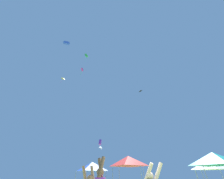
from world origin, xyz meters
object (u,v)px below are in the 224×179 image
kite_yellow_delta (63,79)px  canopy_tent_white (209,165)px  canopy_tent_blue (92,166)px  canopy_tent_red (128,161)px  canopy_tent_teal (214,159)px  kite_purple_box (100,142)px  kite_green_box (86,56)px  kite_white_diamond (101,148)px  kite_magenta_box (82,70)px  kite_blue_box (66,43)px  kite_black_diamond (140,91)px

kite_yellow_delta → canopy_tent_white: bearing=11.3°
canopy_tent_blue → canopy_tent_red: (3.77, 2.24, 0.65)m
canopy_tent_teal → kite_purple_box: (-15.93, 14.73, 5.15)m
canopy_tent_blue → kite_green_box: size_ratio=1.24×
canopy_tent_teal → kite_white_diamond: 25.70m
canopy_tent_teal → kite_purple_box: 22.30m
canopy_tent_teal → kite_magenta_box: 33.39m
kite_magenta_box → kite_blue_box: kite_magenta_box is taller
kite_yellow_delta → kite_black_diamond: (13.11, 12.64, 2.84)m
kite_purple_box → kite_blue_box: 21.61m
canopy_tent_red → kite_purple_box: bearing=126.3°
kite_purple_box → canopy_tent_teal: bearing=-42.7°
canopy_tent_teal → kite_black_diamond: 22.35m
canopy_tent_red → kite_black_diamond: (2.38, 10.14, 16.20)m
kite_green_box → kite_magenta_box: bearing=128.3°
canopy_tent_blue → kite_purple_box: kite_purple_box is taller
canopy_tent_red → kite_yellow_delta: kite_yellow_delta is taller
kite_black_diamond → canopy_tent_teal: bearing=-68.3°
canopy_tent_white → kite_blue_box: 23.94m
kite_yellow_delta → kite_black_diamond: size_ratio=1.75×
canopy_tent_blue → kite_black_diamond: 21.79m
canopy_tent_white → kite_yellow_delta: (-19.72, -3.93, 13.83)m
canopy_tent_blue → kite_purple_box: size_ratio=2.34×
canopy_tent_red → kite_black_diamond: kite_black_diamond is taller
kite_white_diamond → kite_purple_box: bearing=-72.0°
kite_black_diamond → kite_blue_box: bearing=-116.4°
kite_black_diamond → kite_blue_box: 20.52m
canopy_tent_teal → kite_magenta_box: (-20.74, 10.14, 24.13)m
canopy_tent_blue → kite_magenta_box: (-9.04, 8.56, 24.43)m
canopy_tent_red → canopy_tent_blue: bearing=-149.3°
canopy_tent_blue → kite_blue_box: 16.83m
canopy_tent_blue → kite_black_diamond: size_ratio=3.59×
canopy_tent_blue → canopy_tent_teal: bearing=-7.7°
canopy_tent_red → canopy_tent_white: size_ratio=1.18×
kite_white_diamond → kite_blue_box: bearing=-83.7°
kite_blue_box → kite_black_diamond: bearing=63.6°
kite_black_diamond → kite_blue_box: kite_black_diamond is taller
canopy_tent_red → kite_blue_box: size_ratio=3.77×
kite_blue_box → kite_white_diamond: bearing=96.3°
canopy_tent_white → kite_purple_box: bearing=150.9°
canopy_tent_blue → kite_blue_box: bearing=-116.3°
kite_yellow_delta → kite_white_diamond: kite_yellow_delta is taller
kite_purple_box → kite_black_diamond: bearing=-4.2°
canopy_tent_red → kite_black_diamond: size_ratio=4.51×
canopy_tent_white → canopy_tent_teal: bearing=-101.4°
canopy_tent_blue → canopy_tent_white: (12.76, 3.68, 0.17)m
kite_yellow_delta → kite_purple_box: kite_yellow_delta is taller
kite_purple_box → kite_magenta_box: bearing=-136.4°
kite_white_diamond → kite_blue_box: kite_blue_box is taller
kite_white_diamond → kite_black_diamond: bearing=-21.5°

